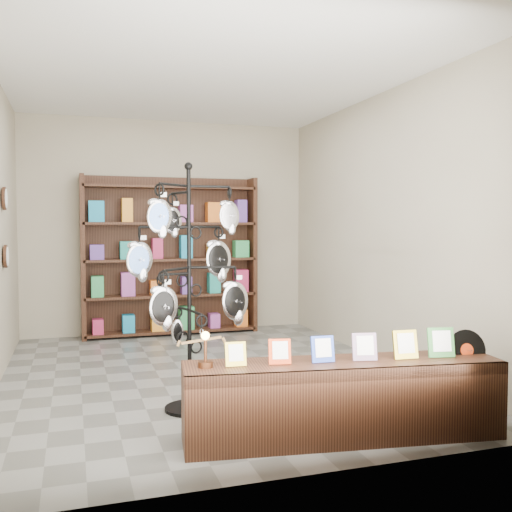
{
  "coord_description": "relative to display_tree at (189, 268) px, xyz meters",
  "views": [
    {
      "loc": [
        -1.31,
        -5.63,
        1.51
      ],
      "look_at": [
        0.19,
        -1.0,
        1.26
      ],
      "focal_mm": 40.0,
      "sensor_mm": 36.0,
      "label": 1
    }
  ],
  "objects": [
    {
      "name": "ground",
      "position": [
        0.41,
        1.06,
        -1.17
      ],
      "size": [
        5.0,
        5.0,
        0.0
      ],
      "primitive_type": "plane",
      "color": "slate",
      "rests_on": "ground"
    },
    {
      "name": "back_shelving",
      "position": [
        0.41,
        3.36,
        -0.14
      ],
      "size": [
        2.42,
        0.36,
        2.2
      ],
      "color": "black",
      "rests_on": "ground"
    },
    {
      "name": "room_envelope",
      "position": [
        0.41,
        1.06,
        0.68
      ],
      "size": [
        5.0,
        5.0,
        5.0
      ],
      "color": "#AAA189",
      "rests_on": "ground"
    },
    {
      "name": "display_tree",
      "position": [
        0.0,
        0.0,
        0.0
      ],
      "size": [
        1.07,
        1.07,
        2.03
      ],
      "rotation": [
        0.0,
        0.0,
        0.32
      ],
      "color": "black",
      "rests_on": "ground"
    },
    {
      "name": "wall_clocks",
      "position": [
        -1.56,
        1.86,
        0.33
      ],
      "size": [
        0.03,
        0.24,
        0.84
      ],
      "color": "black",
      "rests_on": "ground"
    },
    {
      "name": "front_shelf",
      "position": [
        0.92,
        -0.96,
        -0.89
      ],
      "size": [
        2.31,
        0.77,
        0.8
      ],
      "rotation": [
        0.0,
        0.0,
        -0.14
      ],
      "color": "black",
      "rests_on": "ground"
    }
  ]
}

